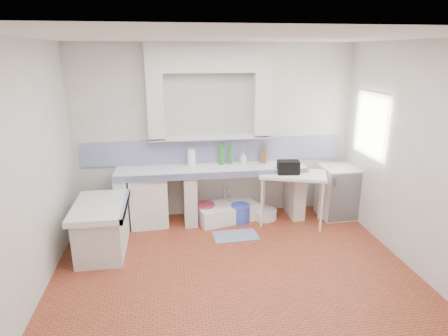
{
  "coord_description": "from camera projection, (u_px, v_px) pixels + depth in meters",
  "views": [
    {
      "loc": [
        -0.74,
        -4.04,
        2.66
      ],
      "look_at": [
        0.0,
        1.0,
        1.1
      ],
      "focal_mm": 30.61,
      "sensor_mm": 36.0,
      "label": 1
    }
  ],
  "objects": [
    {
      "name": "floor",
      "position": [
        236.0,
        277.0,
        4.7
      ],
      "size": [
        4.5,
        4.5,
        0.0
      ],
      "primitive_type": "plane",
      "color": "#9A4026",
      "rests_on": "ground"
    },
    {
      "name": "ceiling",
      "position": [
        238.0,
        37.0,
        3.88
      ],
      "size": [
        4.5,
        4.5,
        0.0
      ],
      "primitive_type": "plane",
      "rotation": [
        3.14,
        0.0,
        0.0
      ],
      "color": "silver",
      "rests_on": "ground"
    },
    {
      "name": "wall_back",
      "position": [
        215.0,
        132.0,
        6.19
      ],
      "size": [
        4.5,
        0.0,
        4.5
      ],
      "primitive_type": "plane",
      "rotation": [
        1.57,
        0.0,
        0.0
      ],
      "color": "silver",
      "rests_on": "ground"
    },
    {
      "name": "wall_front",
      "position": [
        293.0,
        261.0,
        2.4
      ],
      "size": [
        4.5,
        0.0,
        4.5
      ],
      "primitive_type": "plane",
      "rotation": [
        -1.57,
        0.0,
        0.0
      ],
      "color": "silver",
      "rests_on": "ground"
    },
    {
      "name": "wall_left",
      "position": [
        25.0,
        178.0,
        3.98
      ],
      "size": [
        0.0,
        4.5,
        4.5
      ],
      "primitive_type": "plane",
      "rotation": [
        1.57,
        0.0,
        1.57
      ],
      "color": "silver",
      "rests_on": "ground"
    },
    {
      "name": "wall_right",
      "position": [
        420.0,
        160.0,
        4.61
      ],
      "size": [
        0.0,
        4.5,
        4.5
      ],
      "primitive_type": "plane",
      "rotation": [
        1.57,
        0.0,
        -1.57
      ],
      "color": "silver",
      "rests_on": "ground"
    },
    {
      "name": "alcove_mass",
      "position": [
        209.0,
        57.0,
        5.71
      ],
      "size": [
        1.9,
        0.25,
        0.45
      ],
      "primitive_type": "cube",
      "color": "silver",
      "rests_on": "ground"
    },
    {
      "name": "window_frame",
      "position": [
        382.0,
        125.0,
        5.71
      ],
      "size": [
        0.35,
        0.86,
        1.06
      ],
      "primitive_type": "cube",
      "color": "#382412",
      "rests_on": "ground"
    },
    {
      "name": "lace_valance",
      "position": [
        376.0,
        100.0,
        5.58
      ],
      "size": [
        0.01,
        0.84,
        0.24
      ],
      "primitive_type": "cube",
      "color": "white",
      "rests_on": "ground"
    },
    {
      "name": "counter_slab",
      "position": [
        211.0,
        170.0,
        6.05
      ],
      "size": [
        3.0,
        0.6,
        0.08
      ],
      "primitive_type": "cube",
      "color": "white",
      "rests_on": "ground"
    },
    {
      "name": "counter_lip",
      "position": [
        213.0,
        175.0,
        5.78
      ],
      "size": [
        3.0,
        0.04,
        0.1
      ],
      "primitive_type": "cube",
      "color": "navy",
      "rests_on": "ground"
    },
    {
      "name": "counter_pier_left",
      "position": [
        123.0,
        201.0,
        5.98
      ],
      "size": [
        0.2,
        0.55,
        0.82
      ],
      "primitive_type": "cube",
      "color": "silver",
      "rests_on": "ground"
    },
    {
      "name": "counter_pier_mid",
      "position": [
        190.0,
        198.0,
        6.13
      ],
      "size": [
        0.2,
        0.55,
        0.82
      ],
      "primitive_type": "cube",
      "color": "silver",
      "rests_on": "ground"
    },
    {
      "name": "counter_pier_right",
      "position": [
        295.0,
        192.0,
        6.37
      ],
      "size": [
        0.2,
        0.55,
        0.82
      ],
      "primitive_type": "cube",
      "color": "silver",
      "rests_on": "ground"
    },
    {
      "name": "peninsula_top",
      "position": [
        100.0,
        207.0,
        5.13
      ],
      "size": [
        0.7,
        1.1,
        0.08
      ],
      "primitive_type": "cube",
      "color": "white",
      "rests_on": "ground"
    },
    {
      "name": "peninsula_base",
      "position": [
        103.0,
        230.0,
        5.23
      ],
      "size": [
        0.6,
        1.0,
        0.62
      ],
      "primitive_type": "cube",
      "color": "silver",
      "rests_on": "ground"
    },
    {
      "name": "peninsula_lip",
      "position": [
        125.0,
        205.0,
        5.17
      ],
      "size": [
        0.04,
        1.1,
        0.1
      ],
      "primitive_type": "cube",
      "color": "navy",
      "rests_on": "ground"
    },
    {
      "name": "backsplash",
      "position": [
        215.0,
        151.0,
        6.26
      ],
      "size": [
        4.27,
        0.03,
        0.4
      ],
      "primitive_type": "cube",
      "color": "navy",
      "rests_on": "ground"
    },
    {
      "name": "stove",
      "position": [
        149.0,
        200.0,
        6.05
      ],
      "size": [
        0.6,
        0.58,
        0.81
      ],
      "primitive_type": "cube",
      "rotation": [
        0.0,
        0.0,
        0.05
      ],
      "color": "white",
      "rests_on": "ground"
    },
    {
      "name": "sink",
      "position": [
        227.0,
        212.0,
        6.29
      ],
      "size": [
        1.1,
        0.78,
        0.24
      ],
      "primitive_type": "cube",
      "rotation": [
        0.0,
        0.0,
        0.27
      ],
      "color": "white",
      "rests_on": "ground"
    },
    {
      "name": "side_table",
      "position": [
        292.0,
        198.0,
        6.07
      ],
      "size": [
        1.14,
        0.86,
        0.04
      ],
      "primitive_type": "cube",
      "rotation": [
        0.0,
        0.0,
        -0.33
      ],
      "color": "white",
      "rests_on": "ground"
    },
    {
      "name": "fridge",
      "position": [
        338.0,
        192.0,
        6.33
      ],
      "size": [
        0.57,
        0.57,
        0.86
      ],
      "primitive_type": "cube",
      "rotation": [
        0.0,
        0.0,
        0.04
      ],
      "color": "white",
      "rests_on": "ground"
    },
    {
      "name": "bucket_red",
      "position": [
        205.0,
        213.0,
        6.21
      ],
      "size": [
        0.41,
        0.41,
        0.3
      ],
      "primitive_type": "cylinder",
      "rotation": [
        0.0,
        0.0,
        -0.37
      ],
      "color": "#AB2B41",
      "rests_on": "ground"
    },
    {
      "name": "bucket_orange",
      "position": [
        225.0,
        213.0,
        6.28
      ],
      "size": [
        0.29,
        0.29,
        0.23
      ],
      "primitive_type": "cylinder",
      "rotation": [
        0.0,
        0.0,
        0.22
      ],
      "color": "red",
      "rests_on": "ground"
    },
    {
      "name": "bucket_blue",
      "position": [
        240.0,
        213.0,
        6.19
      ],
      "size": [
        0.39,
        0.39,
        0.29
      ],
      "primitive_type": "cylinder",
      "rotation": [
        0.0,
        0.0,
        -0.32
      ],
      "color": "blue",
      "rests_on": "ground"
    },
    {
      "name": "basin_white",
      "position": [
        265.0,
        214.0,
        6.33
      ],
      "size": [
        0.52,
        0.52,
        0.15
      ],
      "primitive_type": "cylinder",
      "rotation": [
        0.0,
        0.0,
        -0.43
      ],
      "color": "white",
      "rests_on": "ground"
    },
    {
      "name": "water_bottle_a",
      "position": [
        210.0,
        208.0,
        6.4
      ],
      "size": [
        0.1,
        0.1,
        0.29
      ],
      "primitive_type": "cylinder",
      "rotation": [
        0.0,
        0.0,
        0.35
      ],
      "color": "silver",
      "rests_on": "ground"
    },
    {
      "name": "water_bottle_b",
      "position": [
        229.0,
        208.0,
        6.41
      ],
      "size": [
        0.09,
        0.09,
        0.27
      ],
      "primitive_type": "cylinder",
      "rotation": [
        0.0,
        0.0,
        0.36
      ],
      "color": "silver",
      "rests_on": "ground"
    },
    {
      "name": "black_bag",
      "position": [
        288.0,
        167.0,
        5.89
      ],
      "size": [
        0.35,
        0.22,
        0.21
      ],
      "primitive_type": "cube",
      "rotation": [
        0.0,
        0.0,
        -0.11
      ],
      "color": "black",
      "rests_on": "side_table"
    },
    {
      "name": "green_bottle_a",
      "position": [
        222.0,
        154.0,
        6.15
      ],
      "size": [
        0.1,
        0.1,
        0.35
      ],
      "primitive_type": "cylinder",
      "rotation": [
        0.0,
        0.0,
        0.36
      ],
      "color": "#2A802B",
      "rests_on": "counter_slab"
    },
    {
      "name": "green_bottle_b",
      "position": [
        230.0,
        155.0,
        6.18
      ],
      "size": [
        0.08,
        0.08,
        0.29
      ],
      "primitive_type": "cylinder",
      "rotation": [
        0.0,
        0.0,
        0.34
      ],
      "color": "#2A802B",
      "rests_on": "counter_slab"
    },
    {
      "name": "knife_block",
      "position": [
        263.0,
        157.0,
        6.27
      ],
      "size": [
        0.1,
        0.09,
        0.18
      ],
      "primitive_type": "cube",
      "rotation": [
        0.0,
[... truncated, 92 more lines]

